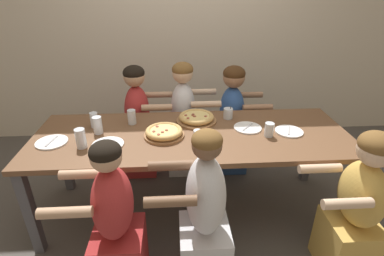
{
  "coord_description": "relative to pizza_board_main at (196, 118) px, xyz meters",
  "views": [
    {
      "loc": [
        -0.13,
        -2.07,
        1.84
      ],
      "look_at": [
        0.0,
        0.0,
        0.81
      ],
      "focal_mm": 28.0,
      "sensor_mm": 36.0,
      "label": 1
    }
  ],
  "objects": [
    {
      "name": "ground_plane",
      "position": [
        -0.05,
        -0.22,
        -0.79
      ],
      "size": [
        18.0,
        18.0,
        0.0
      ],
      "primitive_type": "plane",
      "color": "#514C47",
      "rests_on": "ground"
    },
    {
      "name": "restaurant_back_panel",
      "position": [
        -0.05,
        1.33,
        0.81
      ],
      "size": [
        10.0,
        0.06,
        3.2
      ],
      "primitive_type": "cube",
      "color": "beige",
      "rests_on": "ground"
    },
    {
      "name": "dining_table",
      "position": [
        -0.05,
        -0.22,
        -0.11
      ],
      "size": [
        2.46,
        0.88,
        0.76
      ],
      "color": "brown",
      "rests_on": "ground"
    },
    {
      "name": "pizza_board_main",
      "position": [
        0.0,
        0.0,
        0.0
      ],
      "size": [
        0.34,
        0.34,
        0.06
      ],
      "color": "#996B42",
      "rests_on": "dining_table"
    },
    {
      "name": "pizza_board_second",
      "position": [
        -0.27,
        -0.25,
        -0.0
      ],
      "size": [
        0.31,
        0.31,
        0.06
      ],
      "color": "#996B42",
      "rests_on": "dining_table"
    },
    {
      "name": "empty_plate_a",
      "position": [
        -1.09,
        -0.3,
        -0.03
      ],
      "size": [
        0.23,
        0.23,
        0.02
      ],
      "color": "white",
      "rests_on": "dining_table"
    },
    {
      "name": "empty_plate_b",
      "position": [
        0.72,
        -0.24,
        -0.03
      ],
      "size": [
        0.22,
        0.22,
        0.02
      ],
      "color": "white",
      "rests_on": "dining_table"
    },
    {
      "name": "empty_plate_c",
      "position": [
        0.4,
        -0.16,
        -0.03
      ],
      "size": [
        0.22,
        0.22,
        0.02
      ],
      "color": "white",
      "rests_on": "dining_table"
    },
    {
      "name": "empty_plate_d",
      "position": [
        -0.67,
        -0.36,
        -0.03
      ],
      "size": [
        0.23,
        0.23,
        0.02
      ],
      "color": "white",
      "rests_on": "dining_table"
    },
    {
      "name": "cocktail_glass_blue",
      "position": [
        0.28,
        0.05,
        0.01
      ],
      "size": [
        0.08,
        0.08,
        0.11
      ],
      "color": "silver",
      "rests_on": "dining_table"
    },
    {
      "name": "drinking_glass_a",
      "position": [
        -0.02,
        -0.39,
        0.02
      ],
      "size": [
        0.06,
        0.06,
        0.11
      ],
      "color": "silver",
      "rests_on": "dining_table"
    },
    {
      "name": "drinking_glass_b",
      "position": [
        -0.83,
        -0.05,
        0.03
      ],
      "size": [
        0.06,
        0.06,
        0.13
      ],
      "color": "silver",
      "rests_on": "dining_table"
    },
    {
      "name": "drinking_glass_c",
      "position": [
        0.53,
        -0.3,
        0.02
      ],
      "size": [
        0.07,
        0.07,
        0.11
      ],
      "color": "silver",
      "rests_on": "dining_table"
    },
    {
      "name": "drinking_glass_d",
      "position": [
        -0.85,
        -0.38,
        0.03
      ],
      "size": [
        0.07,
        0.07,
        0.14
      ],
      "color": "silver",
      "rests_on": "dining_table"
    },
    {
      "name": "drinking_glass_e",
      "position": [
        -0.54,
        -0.0,
        0.02
      ],
      "size": [
        0.07,
        0.07,
        0.12
      ],
      "color": "silver",
      "rests_on": "dining_table"
    },
    {
      "name": "drinking_glass_f",
      "position": [
        -0.78,
        -0.16,
        0.03
      ],
      "size": [
        0.07,
        0.07,
        0.14
      ],
      "color": "silver",
      "rests_on": "dining_table"
    },
    {
      "name": "diner_near_center",
      "position": [
        -0.02,
        -0.88,
        -0.29
      ],
      "size": [
        0.51,
        0.4,
        1.12
      ],
      "rotation": [
        0.0,
        0.0,
        1.57
      ],
      "color": "silver",
      "rests_on": "ground"
    },
    {
      "name": "diner_far_midright",
      "position": [
        0.39,
        0.44,
        -0.27
      ],
      "size": [
        0.51,
        0.4,
        1.12
      ],
      "rotation": [
        0.0,
        0.0,
        -1.57
      ],
      "color": "#2D5193",
      "rests_on": "ground"
    },
    {
      "name": "diner_far_center",
      "position": [
        -0.09,
        0.44,
        -0.26
      ],
      "size": [
        0.51,
        0.4,
        1.16
      ],
      "rotation": [
        0.0,
        0.0,
        -1.57
      ],
      "color": "silver",
      "rests_on": "ground"
    },
    {
      "name": "diner_far_midleft",
      "position": [
        -0.55,
        0.44,
        -0.27
      ],
      "size": [
        0.51,
        0.4,
        1.14
      ],
      "rotation": [
        0.0,
        0.0,
        -1.57
      ],
      "color": "#B22D2D",
      "rests_on": "ground"
    },
    {
      "name": "diner_near_right",
      "position": [
        0.96,
        -0.88,
        -0.29
      ],
      "size": [
        0.51,
        0.4,
        1.07
      ],
      "rotation": [
        0.0,
        0.0,
        1.57
      ],
      "color": "gold",
      "rests_on": "ground"
    },
    {
      "name": "diner_near_midleft",
      "position": [
        -0.57,
        -0.88,
        -0.31
      ],
      "size": [
        0.51,
        0.4,
        1.07
      ],
      "rotation": [
        0.0,
        0.0,
        1.57
      ],
      "color": "#B22D2D",
      "rests_on": "ground"
    }
  ]
}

